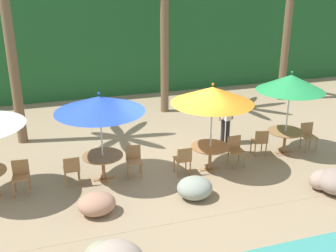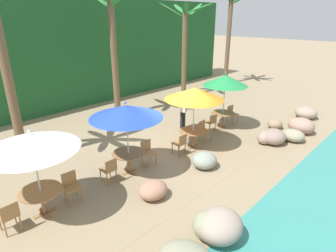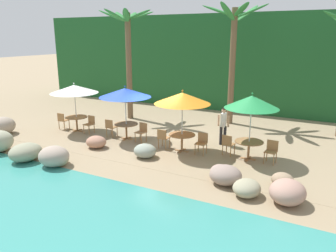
# 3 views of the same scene
# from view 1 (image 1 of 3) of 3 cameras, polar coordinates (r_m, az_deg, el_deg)

# --- Properties ---
(ground_plane) EXTENTS (120.00, 120.00, 0.00)m
(ground_plane) POSITION_cam_1_polar(r_m,az_deg,el_deg) (12.08, -0.07, -6.09)
(ground_plane) COLOR #937F60
(terrace_deck) EXTENTS (18.00, 5.20, 0.01)m
(terrace_deck) POSITION_cam_1_polar(r_m,az_deg,el_deg) (12.07, -0.07, -6.08)
(terrace_deck) COLOR #937F60
(terrace_deck) RESTS_ON ground
(foliage_backdrop) EXTENTS (28.00, 2.40, 6.00)m
(foliage_backdrop) POSITION_cam_1_polar(r_m,az_deg,el_deg) (19.69, -8.29, 13.43)
(foliage_backdrop) COLOR #1E5628
(foliage_backdrop) RESTS_ON ground
(rock_seawall) EXTENTS (16.81, 3.54, 0.90)m
(rock_seawall) POSITION_cam_1_polar(r_m,az_deg,el_deg) (9.09, -0.62, -13.46)
(rock_seawall) COLOR gray
(rock_seawall) RESTS_ON ground
(chair_white_seaward) EXTENTS (0.45, 0.46, 0.87)m
(chair_white_seaward) POSITION_cam_1_polar(r_m,az_deg,el_deg) (11.38, -19.61, -6.29)
(chair_white_seaward) COLOR #9E7042
(chair_white_seaward) RESTS_ON ground
(umbrella_blue) EXTENTS (2.37, 2.37, 2.52)m
(umbrella_blue) POSITION_cam_1_polar(r_m,az_deg,el_deg) (10.87, -9.41, 3.01)
(umbrella_blue) COLOR silver
(umbrella_blue) RESTS_ON ground
(dining_table_blue) EXTENTS (1.10, 1.10, 0.74)m
(dining_table_blue) POSITION_cam_1_polar(r_m,az_deg,el_deg) (11.44, -8.95, -4.54)
(dining_table_blue) COLOR olive
(dining_table_blue) RESTS_ON ground
(chair_blue_seaward) EXTENTS (0.47, 0.47, 0.87)m
(chair_blue_seaward) POSITION_cam_1_polar(r_m,az_deg,el_deg) (11.62, -4.74, -4.50)
(chair_blue_seaward) COLOR #9E7042
(chair_blue_seaward) RESTS_ON ground
(chair_blue_inland) EXTENTS (0.42, 0.43, 0.87)m
(chair_blue_inland) POSITION_cam_1_polar(r_m,az_deg,el_deg) (11.33, -13.10, -5.70)
(chair_blue_inland) COLOR #9E7042
(chair_blue_inland) RESTS_ON ground
(umbrella_orange) EXTENTS (2.29, 2.29, 2.60)m
(umbrella_orange) POSITION_cam_1_polar(r_m,az_deg,el_deg) (11.34, 6.14, 4.25)
(umbrella_orange) COLOR silver
(umbrella_orange) RESTS_ON ground
(dining_table_orange) EXTENTS (1.10, 1.10, 0.74)m
(dining_table_orange) POSITION_cam_1_polar(r_m,az_deg,el_deg) (11.91, 5.84, -3.33)
(dining_table_orange) COLOR olive
(dining_table_orange) RESTS_ON ground
(chair_orange_seaward) EXTENTS (0.42, 0.43, 0.87)m
(chair_orange_seaward) POSITION_cam_1_polar(r_m,az_deg,el_deg) (12.37, 9.26, -3.06)
(chair_orange_seaward) COLOR #9E7042
(chair_orange_seaward) RESTS_ON ground
(chair_orange_inland) EXTENTS (0.42, 0.43, 0.87)m
(chair_orange_inland) POSITION_cam_1_polar(r_m,az_deg,el_deg) (11.59, 2.12, -4.50)
(chair_orange_inland) COLOR #9E7042
(chair_orange_inland) RESTS_ON ground
(umbrella_green) EXTENTS (2.05, 2.05, 2.64)m
(umbrella_green) POSITION_cam_1_polar(r_m,az_deg,el_deg) (12.94, 16.56, 5.72)
(umbrella_green) COLOR silver
(umbrella_green) RESTS_ON ground
(dining_table_green) EXTENTS (1.10, 1.10, 0.74)m
(dining_table_green) POSITION_cam_1_polar(r_m,az_deg,el_deg) (13.45, 15.83, -1.16)
(dining_table_green) COLOR olive
(dining_table_green) RESTS_ON ground
(chair_green_seaward) EXTENTS (0.45, 0.46, 0.87)m
(chair_green_seaward) POSITION_cam_1_polar(r_m,az_deg,el_deg) (13.97, 18.68, -1.09)
(chair_green_seaward) COLOR #9E7042
(chair_green_seaward) RESTS_ON ground
(chair_green_inland) EXTENTS (0.48, 0.48, 0.87)m
(chair_green_inland) POSITION_cam_1_polar(r_m,az_deg,el_deg) (13.08, 12.56, -1.96)
(chair_green_inland) COLOR #9E7042
(chair_green_inland) RESTS_ON ground
(palm_tree_nearest) EXTENTS (3.05, 3.14, 6.06)m
(palm_tree_nearest) POSITION_cam_1_polar(r_m,az_deg,el_deg) (13.83, -21.43, 14.14)
(palm_tree_nearest) COLOR brown
(palm_tree_nearest) RESTS_ON ground
(palm_tree_second) EXTENTS (3.36, 3.29, 6.28)m
(palm_tree_second) POSITION_cam_1_polar(r_m,az_deg,el_deg) (16.13, -0.53, 16.75)
(palm_tree_second) COLOR brown
(palm_tree_second) RESTS_ON ground
(palm_tree_third) EXTENTS (2.99, 3.17, 5.80)m
(palm_tree_third) POSITION_cam_1_polar(r_m,az_deg,el_deg) (18.56, 16.36, 14.89)
(palm_tree_third) COLOR brown
(palm_tree_third) RESTS_ON ground
(waiter_in_white) EXTENTS (0.52, 0.37, 1.70)m
(waiter_in_white) POSITION_cam_1_polar(r_m,az_deg,el_deg) (13.62, 7.99, 1.41)
(waiter_in_white) COLOR #232328
(waiter_in_white) RESTS_ON ground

